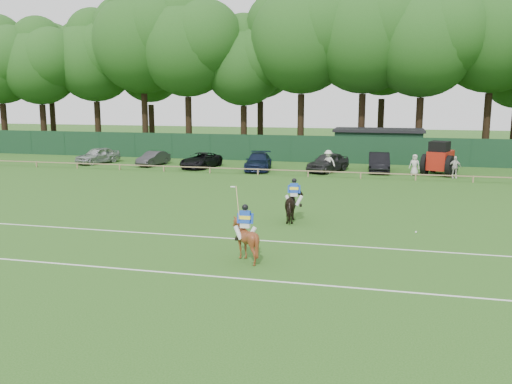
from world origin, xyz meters
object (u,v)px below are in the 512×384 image
(spectator_right, at_px, (415,165))
(tractor, at_px, (440,159))
(spectator_mid, at_px, (455,167))
(horse_dark, at_px, (294,206))
(polo_ball, at_px, (416,232))
(hatch_grey, at_px, (328,162))
(spectator_left, at_px, (328,162))
(sedan_silver, at_px, (98,155))
(estate_black, at_px, (379,162))
(sedan_navy, at_px, (258,162))
(sedan_grey, at_px, (153,158))
(utility_shed, at_px, (378,145))
(suv_black, at_px, (201,160))
(horse_chestnut, at_px, (245,239))

(spectator_right, bearing_deg, tractor, 38.98)
(tractor, bearing_deg, spectator_mid, -35.51)
(horse_dark, distance_m, polo_ball, 5.97)
(hatch_grey, distance_m, polo_ball, 20.19)
(hatch_grey, distance_m, spectator_right, 6.87)
(hatch_grey, distance_m, spectator_left, 1.06)
(sedan_silver, relative_size, polo_ball, 48.36)
(spectator_left, bearing_deg, estate_black, 46.96)
(sedan_navy, height_order, hatch_grey, hatch_grey)
(sedan_grey, xyz_separation_m, hatch_grey, (15.64, -0.24, 0.15))
(spectator_right, relative_size, utility_shed, 0.20)
(sedan_navy, bearing_deg, utility_shed, 36.08)
(suv_black, bearing_deg, spectator_mid, 6.81)
(spectator_mid, relative_size, tractor, 0.45)
(utility_shed, bearing_deg, sedan_navy, -136.06)
(sedan_grey, xyz_separation_m, sedan_navy, (9.85, -0.69, 0.09))
(spectator_left, bearing_deg, hatch_grey, 117.28)
(polo_ball, bearing_deg, horse_dark, 171.02)
(spectator_mid, relative_size, spectator_right, 1.01)
(sedan_grey, bearing_deg, spectator_right, 6.73)
(horse_chestnut, height_order, sedan_grey, horse_chestnut)
(suv_black, height_order, utility_shed, utility_shed)
(spectator_right, bearing_deg, estate_black, 167.20)
(sedan_navy, xyz_separation_m, spectator_mid, (15.52, -0.83, 0.12))
(polo_ball, bearing_deg, tractor, 82.36)
(tractor, bearing_deg, horse_dark, -94.01)
(horse_dark, relative_size, sedan_silver, 0.44)
(horse_chestnut, relative_size, utility_shed, 0.19)
(horse_dark, relative_size, sedan_navy, 0.39)
(polo_ball, bearing_deg, sedan_navy, 122.48)
(spectator_mid, xyz_separation_m, tractor, (-0.97, 1.44, 0.43))
(estate_black, xyz_separation_m, spectator_mid, (5.64, -2.28, 0.06))
(horse_chestnut, distance_m, spectator_left, 24.00)
(spectator_right, bearing_deg, hatch_grey, -167.66)
(hatch_grey, bearing_deg, horse_chestnut, -66.79)
(polo_ball, distance_m, utility_shed, 28.18)
(tractor, bearing_deg, sedan_silver, -159.84)
(horse_dark, xyz_separation_m, polo_ball, (5.85, -0.92, -0.77))
(sedan_navy, relative_size, tractor, 1.33)
(sedan_navy, relative_size, hatch_grey, 1.08)
(hatch_grey, bearing_deg, sedan_grey, -156.72)
(sedan_navy, relative_size, polo_ball, 54.91)
(horse_dark, distance_m, sedan_silver, 28.50)
(spectator_right, bearing_deg, spectator_left, -158.87)
(suv_black, bearing_deg, horse_dark, -48.28)
(sedan_grey, distance_m, sedan_navy, 9.88)
(horse_chestnut, bearing_deg, sedan_silver, -53.23)
(hatch_grey, xyz_separation_m, estate_black, (4.09, 1.00, 0.00))
(hatch_grey, bearing_deg, suv_black, -154.73)
(spectator_left, bearing_deg, horse_dark, -69.73)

